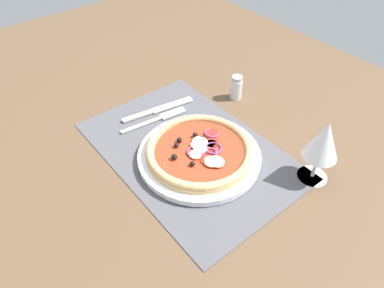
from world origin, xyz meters
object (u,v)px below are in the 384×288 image
at_px(plate, 200,155).
at_px(wine_glass, 324,141).
at_px(knife, 159,109).
at_px(pizza, 200,150).
at_px(fork, 157,119).
at_px(pepper_shaker, 236,88).

xyz_separation_m(plate, wine_glass, (0.19, 0.15, 0.09)).
bearing_deg(knife, wine_glass, -63.31).
bearing_deg(pizza, fork, 178.88).
xyz_separation_m(pizza, wine_glass, (0.19, 0.15, 0.07)).
xyz_separation_m(fork, pepper_shaker, (0.05, 0.23, 0.03)).
height_order(plate, fork, plate).
relative_size(plate, fork, 1.53).
distance_m(fork, knife, 0.04).
bearing_deg(pepper_shaker, wine_glass, -13.65).
height_order(pizza, wine_glass, wine_glass).
bearing_deg(plate, knife, 171.79).
xyz_separation_m(pizza, pepper_shaker, (-0.12, 0.23, 0.00)).
distance_m(fork, wine_glass, 0.41).
relative_size(knife, pepper_shaker, 2.99).
bearing_deg(pepper_shaker, fork, -102.53).
height_order(fork, pepper_shaker, pepper_shaker).
bearing_deg(plate, fork, 178.85).
relative_size(wine_glass, pepper_shaker, 2.22).
height_order(plate, knife, plate).
height_order(pizza, knife, pizza).
distance_m(plate, knife, 0.21).
distance_m(pizza, pepper_shaker, 0.26).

